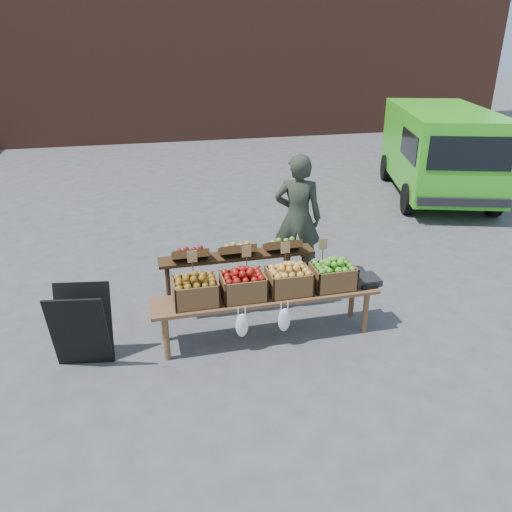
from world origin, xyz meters
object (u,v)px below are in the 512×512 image
object	(u,v)px
display_bench	(266,315)
crate_golden_apples	(196,292)
crate_russet_pears	(243,286)
crate_green_apples	(333,276)
back_table	(238,274)
chalkboard_sign	(82,327)
delivery_van	(438,154)
vendor	(298,218)
crate_red_apples	(289,281)
weighing_scale	(364,280)

from	to	relation	value
display_bench	crate_golden_apples	distance (m)	0.93
crate_russet_pears	crate_green_apples	xyz separation A→B (m)	(1.10, 0.00, 0.00)
back_table	crate_golden_apples	xyz separation A→B (m)	(-0.63, -0.72, 0.19)
chalkboard_sign	crate_russet_pears	world-z (taller)	chalkboard_sign
delivery_van	crate_golden_apples	distance (m)	7.74
vendor	crate_russet_pears	distance (m)	1.89
chalkboard_sign	crate_red_apples	world-z (taller)	chalkboard_sign
back_table	crate_golden_apples	bearing A→B (deg)	-131.34
vendor	weighing_scale	xyz separation A→B (m)	(0.38, -1.49, -0.33)
back_table	crate_green_apples	distance (m)	1.26
chalkboard_sign	crate_red_apples	distance (m)	2.37
back_table	crate_red_apples	size ratio (longest dim) A/B	4.20
vendor	back_table	distance (m)	1.38
crate_red_apples	crate_russet_pears	bearing A→B (deg)	180.00
back_table	chalkboard_sign	bearing A→B (deg)	-158.02
crate_golden_apples	weighing_scale	xyz separation A→B (m)	(2.08, 0.00, -0.10)
vendor	chalkboard_sign	world-z (taller)	vendor
back_table	crate_russet_pears	size ratio (longest dim) A/B	4.20
crate_red_apples	chalkboard_sign	bearing A→B (deg)	-178.93
crate_russet_pears	back_table	bearing A→B (deg)	83.38
crate_russet_pears	crate_red_apples	xyz separation A→B (m)	(0.55, 0.00, 0.00)
back_table	weighing_scale	xyz separation A→B (m)	(1.44, -0.72, 0.09)
crate_golden_apples	chalkboard_sign	bearing A→B (deg)	-177.99
chalkboard_sign	display_bench	distance (m)	2.09
crate_red_apples	weighing_scale	size ratio (longest dim) A/B	1.47
chalkboard_sign	weighing_scale	bearing A→B (deg)	10.44
chalkboard_sign	back_table	bearing A→B (deg)	31.66
chalkboard_sign	crate_golden_apples	bearing A→B (deg)	11.68
weighing_scale	display_bench	bearing A→B (deg)	180.00
weighing_scale	crate_golden_apples	bearing A→B (deg)	180.00
crate_red_apples	crate_green_apples	bearing A→B (deg)	0.00
delivery_van	crate_green_apples	distance (m)	6.53
delivery_van	weighing_scale	bearing A→B (deg)	-111.81
display_bench	weighing_scale	size ratio (longest dim) A/B	7.94
back_table	weighing_scale	world-z (taller)	back_table
weighing_scale	chalkboard_sign	bearing A→B (deg)	-179.24
display_bench	crate_russet_pears	bearing A→B (deg)	180.00
crate_red_apples	weighing_scale	bearing A→B (deg)	0.00
crate_red_apples	crate_green_apples	distance (m)	0.55
chalkboard_sign	crate_russet_pears	distance (m)	1.83
display_bench	crate_golden_apples	size ratio (longest dim) A/B	5.40
display_bench	weighing_scale	bearing A→B (deg)	0.00
vendor	crate_green_apples	distance (m)	1.51
chalkboard_sign	weighing_scale	xyz separation A→B (m)	(3.33, 0.04, 0.15)
vendor	crate_golden_apples	size ratio (longest dim) A/B	3.76
vendor	delivery_van	bearing A→B (deg)	-119.79
chalkboard_sign	crate_green_apples	world-z (taller)	chalkboard_sign
crate_green_apples	delivery_van	bearing A→B (deg)	47.23
crate_red_apples	weighing_scale	xyz separation A→B (m)	(0.97, 0.00, -0.10)
display_bench	crate_green_apples	bearing A→B (deg)	0.00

